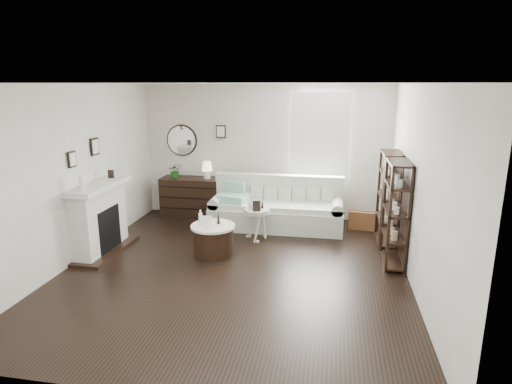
% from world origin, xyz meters
% --- Properties ---
extents(room, '(5.50, 5.50, 5.50)m').
position_xyz_m(room, '(0.73, 2.70, 1.60)').
color(room, black).
rests_on(room, ground).
extents(fireplace, '(0.50, 1.40, 1.84)m').
position_xyz_m(fireplace, '(-2.32, 0.30, 0.54)').
color(fireplace, silver).
rests_on(fireplace, ground).
extents(shelf_unit_far, '(0.30, 0.80, 1.60)m').
position_xyz_m(shelf_unit_far, '(2.33, 1.55, 0.80)').
color(shelf_unit_far, black).
rests_on(shelf_unit_far, ground).
extents(shelf_unit_near, '(0.30, 0.80, 1.60)m').
position_xyz_m(shelf_unit_near, '(2.33, 0.65, 0.80)').
color(shelf_unit_near, black).
rests_on(shelf_unit_near, ground).
extents(sofa, '(2.51, 0.87, 0.98)m').
position_xyz_m(sofa, '(0.35, 2.08, 0.32)').
color(sofa, beige).
rests_on(sofa, ground).
extents(quilt, '(0.64, 0.56, 0.14)m').
position_xyz_m(quilt, '(-0.47, 1.95, 0.57)').
color(quilt, '#299964').
rests_on(quilt, sofa).
extents(suitcase, '(0.55, 0.23, 0.36)m').
position_xyz_m(suitcase, '(1.99, 2.21, 0.18)').
color(suitcase, brown).
rests_on(suitcase, ground).
extents(dresser, '(1.22, 0.52, 0.81)m').
position_xyz_m(dresser, '(-1.50, 2.47, 0.41)').
color(dresser, black).
rests_on(dresser, ground).
extents(table_lamp, '(0.23, 0.23, 0.35)m').
position_xyz_m(table_lamp, '(-1.14, 2.47, 0.99)').
color(table_lamp, white).
rests_on(table_lamp, dresser).
extents(potted_plant, '(0.34, 0.33, 0.30)m').
position_xyz_m(potted_plant, '(-1.80, 2.42, 0.96)').
color(potted_plant, '#1B5F1B').
rests_on(potted_plant, dresser).
extents(drum_table, '(0.71, 0.71, 0.50)m').
position_xyz_m(drum_table, '(-0.48, 0.52, 0.25)').
color(drum_table, black).
rests_on(drum_table, ground).
extents(pedestal_table, '(0.47, 0.47, 0.57)m').
position_xyz_m(pedestal_table, '(0.10, 1.30, 0.52)').
color(pedestal_table, silver).
rests_on(pedestal_table, ground).
extents(eiffel_drum, '(0.15, 0.15, 0.21)m').
position_xyz_m(eiffel_drum, '(-0.40, 0.57, 0.60)').
color(eiffel_drum, black).
rests_on(eiffel_drum, drum_table).
extents(bottle_drum, '(0.06, 0.06, 0.27)m').
position_xyz_m(bottle_drum, '(-0.66, 0.44, 0.63)').
color(bottle_drum, silver).
rests_on(bottle_drum, drum_table).
extents(card_frame_drum, '(0.16, 0.07, 0.20)m').
position_xyz_m(card_frame_drum, '(-0.53, 0.34, 0.60)').
color(card_frame_drum, white).
rests_on(card_frame_drum, drum_table).
extents(eiffel_ped, '(0.14, 0.14, 0.19)m').
position_xyz_m(eiffel_ped, '(0.19, 1.33, 0.66)').
color(eiffel_ped, black).
rests_on(eiffel_ped, pedestal_table).
extents(flask_ped, '(0.15, 0.15, 0.27)m').
position_xyz_m(flask_ped, '(0.02, 1.32, 0.70)').
color(flask_ped, silver).
rests_on(flask_ped, pedestal_table).
extents(card_frame_ped, '(0.15, 0.09, 0.18)m').
position_xyz_m(card_frame_ped, '(0.12, 1.18, 0.66)').
color(card_frame_ped, black).
rests_on(card_frame_ped, pedestal_table).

